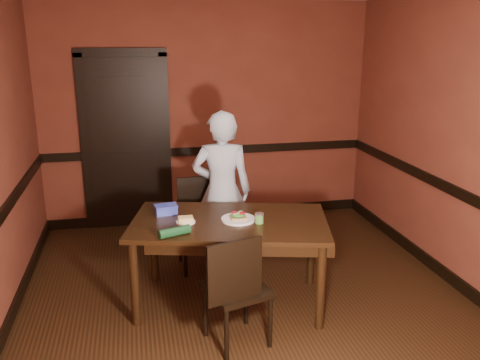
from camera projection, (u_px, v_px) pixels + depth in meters
name	position (u px, v px, depth m)	size (l,w,h in m)	color
floor	(248.00, 305.00, 4.49)	(4.00, 4.50, 0.01)	black
wall_back	(208.00, 115.00, 6.23)	(4.00, 0.02, 2.70)	brown
wall_front	(377.00, 286.00, 2.00)	(4.00, 0.02, 2.70)	brown
wall_right	(468.00, 145.00, 4.52)	(0.02, 4.50, 2.70)	brown
dado_back	(209.00, 151.00, 6.34)	(4.00, 0.03, 0.10)	black
dado_right	(460.00, 194.00, 4.64)	(0.03, 4.50, 0.10)	black
baseboard_back	(210.00, 214.00, 6.57)	(4.00, 0.03, 0.12)	black
baseboard_left	(8.00, 324.00, 4.08)	(0.03, 4.50, 0.12)	black
baseboard_right	(449.00, 277.00, 4.87)	(0.03, 4.50, 0.12)	black
door	(126.00, 139.00, 6.07)	(1.05, 0.07, 2.20)	black
dining_table	(230.00, 262.00, 4.43)	(1.66, 0.93, 0.78)	black
chair_far	(200.00, 225.00, 5.10)	(0.42, 0.42, 0.91)	black
chair_near	(237.00, 288.00, 3.83)	(0.43, 0.43, 0.92)	black
person	(222.00, 191.00, 5.02)	(0.59, 0.39, 1.61)	silver
sandwich_plate	(238.00, 218.00, 4.32)	(0.29, 0.29, 0.07)	white
sauce_jar	(259.00, 218.00, 4.25)	(0.07, 0.07, 0.09)	#53943C
cheese_saucer	(186.00, 220.00, 4.27)	(0.16, 0.16, 0.05)	white
food_tub	(166.00, 209.00, 4.47)	(0.21, 0.16, 0.08)	blue
wrapped_veg	(174.00, 232.00, 3.98)	(0.07, 0.07, 0.26)	#144020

